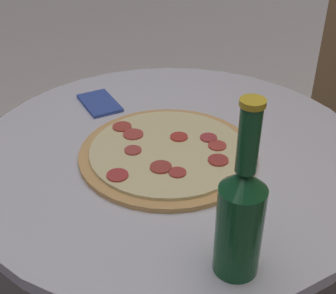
# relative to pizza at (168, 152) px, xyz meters

# --- Properties ---
(table) EXTENTS (0.82, 0.82, 0.71)m
(table) POSITION_rel_pizza_xyz_m (-0.03, 0.01, -0.16)
(table) COLOR silver
(table) RESTS_ON ground_plane
(pizza) EXTENTS (0.36, 0.36, 0.02)m
(pizza) POSITION_rel_pizza_xyz_m (0.00, 0.00, 0.00)
(pizza) COLOR tan
(pizza) RESTS_ON table
(beer_bottle) EXTENTS (0.07, 0.07, 0.28)m
(beer_bottle) POSITION_rel_pizza_xyz_m (0.31, 0.03, 0.09)
(beer_bottle) COLOR #144C23
(beer_bottle) RESTS_ON table
(napkin) EXTENTS (0.14, 0.10, 0.01)m
(napkin) POSITION_rel_pizza_xyz_m (-0.25, -0.11, -0.00)
(napkin) COLOR #334C99
(napkin) RESTS_ON table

